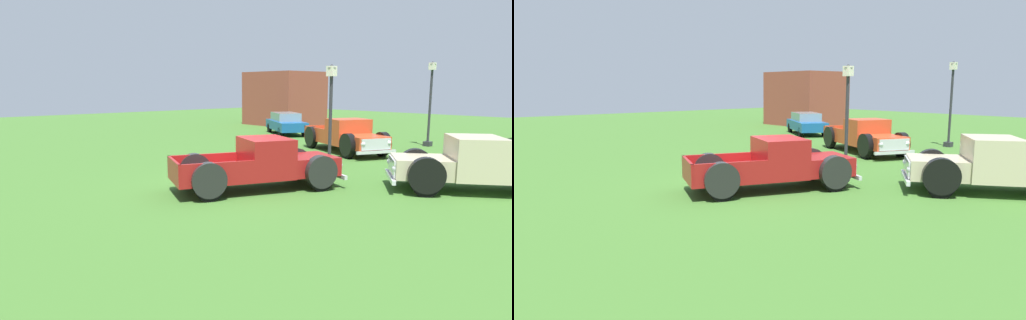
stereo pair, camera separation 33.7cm
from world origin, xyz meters
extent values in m
plane|color=#3D6B28|center=(0.00, 0.00, 0.00)|extent=(80.00, 80.00, 0.00)
cube|color=maroon|center=(1.27, 1.90, 0.66)|extent=(1.99, 1.97, 0.56)
cube|color=silver|center=(1.55, 2.63, 0.66)|extent=(1.31, 0.56, 0.47)
sphere|color=silver|center=(0.97, 2.83, 0.69)|extent=(0.20, 0.20, 0.20)
sphere|color=silver|center=(2.12, 2.38, 0.69)|extent=(0.20, 0.20, 0.20)
cube|color=maroon|center=(0.75, 0.58, 0.97)|extent=(2.06, 1.84, 1.16)
cube|color=#8C9EA8|center=(0.98, 1.15, 1.22)|extent=(1.38, 0.57, 0.51)
cube|color=maroon|center=(0.13, -1.03, 0.44)|extent=(2.35, 2.60, 0.10)
cube|color=maroon|center=(-0.62, -0.73, 0.76)|extent=(0.85, 2.01, 0.56)
cube|color=maroon|center=(0.88, -1.32, 0.76)|extent=(0.85, 2.01, 0.56)
cube|color=maroon|center=(-0.24, -1.98, 0.76)|extent=(1.61, 0.69, 0.56)
cylinder|color=black|center=(0.48, 2.21, 0.38)|extent=(0.49, 0.80, 0.77)
cylinder|color=#B7B7BC|center=(0.47, 2.21, 0.38)|extent=(0.34, 0.38, 0.31)
cylinder|color=black|center=(0.48, 2.21, 0.58)|extent=(0.62, 1.01, 0.97)
cylinder|color=black|center=(2.06, 1.59, 0.38)|extent=(0.49, 0.80, 0.77)
cylinder|color=#B7B7BC|center=(2.07, 1.59, 0.38)|extent=(0.34, 0.38, 0.31)
cylinder|color=black|center=(2.06, 1.59, 0.58)|extent=(0.62, 1.01, 0.97)
cylinder|color=black|center=(-0.75, -0.95, 0.38)|extent=(0.49, 0.80, 0.77)
cylinder|color=#B7B7BC|center=(-0.76, -0.95, 0.38)|extent=(0.34, 0.38, 0.31)
cylinder|color=black|center=(-0.75, -0.95, 0.58)|extent=(0.62, 1.01, 0.97)
cylinder|color=black|center=(0.83, -1.57, 0.38)|extent=(0.49, 0.80, 0.77)
cylinder|color=#B7B7BC|center=(0.84, -1.57, 0.38)|extent=(0.34, 0.38, 0.31)
cylinder|color=black|center=(0.83, -1.57, 0.58)|extent=(0.62, 1.01, 0.97)
cube|color=silver|center=(1.57, 2.66, 0.35)|extent=(1.76, 0.77, 0.12)
cube|color=#D14723|center=(-0.68, 7.88, 0.68)|extent=(2.04, 2.05, 0.57)
cube|color=silver|center=(0.06, 7.57, 0.68)|extent=(0.60, 1.33, 0.48)
sphere|color=silver|center=(0.28, 8.16, 0.71)|extent=(0.21, 0.21, 0.21)
sphere|color=silver|center=(-0.20, 7.00, 0.71)|extent=(0.21, 0.21, 0.21)
cube|color=#D14723|center=(-2.02, 8.44, 0.99)|extent=(1.91, 2.12, 1.19)
cube|color=#8C9EA8|center=(-1.43, 8.20, 1.25)|extent=(0.61, 1.40, 0.52)
cube|color=#D14723|center=(-3.64, 9.12, 0.45)|extent=(2.68, 2.44, 0.10)
cube|color=#D14723|center=(-3.33, 9.88, 0.78)|extent=(2.04, 0.91, 0.57)
cube|color=#D14723|center=(-3.96, 8.36, 0.78)|extent=(2.04, 0.91, 0.57)
cube|color=#D14723|center=(-4.61, 9.52, 0.78)|extent=(0.74, 1.63, 0.57)
cylinder|color=black|center=(-0.34, 8.68, 0.39)|extent=(0.81, 0.51, 0.79)
cylinder|color=#B7B7BC|center=(-0.34, 8.69, 0.39)|extent=(0.39, 0.35, 0.32)
cylinder|color=black|center=(-0.34, 8.68, 0.59)|extent=(1.03, 0.65, 0.99)
cylinder|color=black|center=(-1.01, 7.08, 0.39)|extent=(0.81, 0.51, 0.79)
cylinder|color=#B7B7BC|center=(-1.02, 7.07, 0.39)|extent=(0.39, 0.35, 0.32)
cylinder|color=black|center=(-1.01, 7.08, 0.59)|extent=(1.03, 0.65, 0.99)
cylinder|color=black|center=(-3.55, 10.02, 0.39)|extent=(0.81, 0.51, 0.79)
cylinder|color=#B7B7BC|center=(-3.54, 10.03, 0.39)|extent=(0.39, 0.35, 0.32)
cylinder|color=black|center=(-3.55, 10.02, 0.59)|extent=(1.03, 0.65, 0.99)
cylinder|color=black|center=(-4.22, 8.41, 0.39)|extent=(0.81, 0.51, 0.79)
cylinder|color=#B7B7BC|center=(-4.22, 8.40, 0.39)|extent=(0.39, 0.35, 0.32)
cylinder|color=black|center=(-4.22, 8.41, 0.59)|extent=(1.03, 0.65, 0.99)
cube|color=silver|center=(0.10, 7.56, 0.35)|extent=(0.82, 1.78, 0.12)
cube|color=#C6B793|center=(3.93, 3.95, 0.70)|extent=(2.25, 2.26, 0.59)
cube|color=silver|center=(3.28, 3.45, 0.70)|extent=(0.94, 1.19, 0.49)
sphere|color=silver|center=(3.69, 2.95, 0.73)|extent=(0.21, 0.21, 0.21)
sphere|color=silver|center=(2.90, 3.97, 0.73)|extent=(0.21, 0.21, 0.21)
cube|color=#C6B793|center=(5.11, 4.85, 1.02)|extent=(2.18, 2.25, 1.22)
cube|color=#8C9EA8|center=(4.59, 4.46, 1.29)|extent=(0.97, 1.24, 0.54)
cylinder|color=black|center=(4.47, 3.24, 0.40)|extent=(0.78, 0.68, 0.81)
cylinder|color=#B7B7BC|center=(4.48, 3.23, 0.40)|extent=(0.41, 0.40, 0.32)
cylinder|color=black|center=(4.47, 3.24, 0.61)|extent=(0.99, 0.86, 1.02)
cylinder|color=black|center=(3.38, 4.65, 0.40)|extent=(0.78, 0.68, 0.81)
cylinder|color=#B7B7BC|center=(3.38, 4.66, 0.40)|extent=(0.41, 0.40, 0.32)
cylinder|color=black|center=(3.38, 4.65, 0.61)|extent=(0.99, 0.86, 1.02)
cube|color=silver|center=(3.24, 3.42, 0.36)|extent=(1.27, 1.60, 0.13)
cube|color=#195699|center=(-9.65, 12.19, 0.59)|extent=(4.48, 3.58, 0.57)
cube|color=#7F939E|center=(-9.77, 12.26, 1.14)|extent=(2.75, 2.42, 0.52)
cylinder|color=black|center=(-8.04, 12.14, 0.30)|extent=(0.62, 0.47, 0.61)
cylinder|color=black|center=(-8.80, 10.82, 0.30)|extent=(0.62, 0.47, 0.61)
cylinder|color=black|center=(-10.50, 13.56, 0.30)|extent=(0.62, 0.47, 0.61)
cylinder|color=black|center=(-11.26, 12.25, 0.30)|extent=(0.62, 0.47, 0.61)
cube|color=#2D2D33|center=(0.18, 4.34, 0.12)|extent=(0.36, 0.36, 0.25)
cylinder|color=#2D2D33|center=(0.18, 4.34, 1.83)|extent=(0.12, 0.12, 3.17)
cube|color=#F2EACC|center=(0.18, 4.34, 3.60)|extent=(0.28, 0.28, 0.36)
cone|color=#2D2D33|center=(0.18, 4.34, 3.78)|extent=(0.32, 0.32, 0.14)
cube|color=#2D2D33|center=(-0.64, 13.46, 0.12)|extent=(0.36, 0.36, 0.25)
cylinder|color=#2D2D33|center=(-0.64, 13.46, 2.07)|extent=(0.12, 0.12, 3.64)
cube|color=#F2EACC|center=(-0.64, 13.46, 4.07)|extent=(0.28, 0.28, 0.36)
cone|color=#2D2D33|center=(-0.64, 13.46, 4.25)|extent=(0.32, 0.32, 0.14)
cube|color=brown|center=(-14.98, 17.46, 2.11)|extent=(5.29, 4.54, 4.22)
camera|label=1|loc=(10.20, -8.30, 3.05)|focal=30.81mm
camera|label=2|loc=(10.42, -8.05, 3.05)|focal=30.81mm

